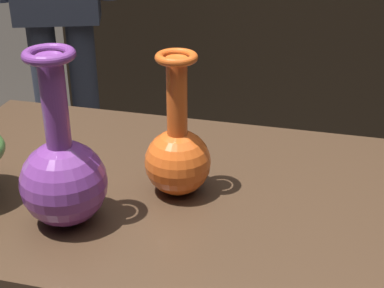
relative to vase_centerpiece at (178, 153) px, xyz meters
The scene contains 3 objects.
back_display_shelf 2.24m from the vase_centerpiece, 88.66° to the left, with size 2.60×0.40×0.99m.
vase_centerpiece is the anchor object (origin of this frame).
vase_tall_behind 0.21m from the vase_centerpiece, 138.86° to the right, with size 0.15×0.15×0.31m.
Camera 1 is at (0.20, -0.89, 1.36)m, focal length 52.59 mm.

